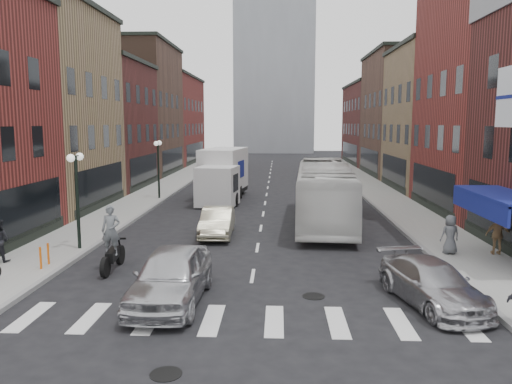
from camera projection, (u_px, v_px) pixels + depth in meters
The scene contains 26 objects.
ground at pixel (251, 285), 16.56m from camera, with size 160.00×160.00×0.00m, color black.
sidewalk_left at pixel (158, 191), 38.70m from camera, with size 3.00×74.00×0.15m, color gray.
sidewalk_right at pixel (378, 192), 37.94m from camera, with size 3.00×74.00×0.15m, color gray.
curb_left at pixel (177, 192), 38.64m from camera, with size 0.20×74.00×0.16m, color gray.
curb_right at pixel (359, 193), 38.01m from camera, with size 0.20×74.00×0.16m, color gray.
crosswalk_stripes at pixel (245, 321), 13.60m from camera, with size 12.00×2.20×0.01m, color silver.
bldg_left_mid_a at pixel (17, 109), 30.24m from camera, with size 10.30×10.20×12.30m.
bldg_left_mid_b at pixel (82, 125), 40.27m from camera, with size 10.30×10.20×10.30m.
bldg_left_far_a at pixel (124, 110), 50.95m from camera, with size 10.30×12.20×13.30m.
bldg_left_far_b at pixel (157, 120), 64.93m from camera, with size 10.30×16.20×11.30m.
bldg_right_mid_b at pixel (460, 119), 38.85m from camera, with size 10.30×10.20×11.30m.
bldg_right_far_a at pixel (420, 114), 49.66m from camera, with size 10.30×12.20×12.30m.
bldg_right_far_b at pixel (389, 124), 63.65m from camera, with size 10.30×16.20×10.30m.
awning_blue at pixel (498, 198), 18.27m from camera, with size 1.80×5.00×0.78m.
distant_tower at pixel (275, 13), 90.27m from camera, with size 14.00×14.00×50.00m, color #9399A0.
streetlamp_near at pixel (76, 183), 20.45m from camera, with size 0.32×1.22×4.11m.
streetlamp_far at pixel (158, 158), 34.30m from camera, with size 0.32×1.22×4.11m.
bike_rack at pixel (44, 256), 18.12m from camera, with size 0.08×0.68×0.80m.
box_truck at pixel (222, 175), 34.38m from camera, with size 3.16×8.37×3.53m.
motorcycle_rider at pixel (112, 240), 17.98m from camera, with size 0.71×2.38×2.43m.
transit_bus at pixel (324, 193), 26.47m from camera, with size 2.76×11.78×3.28m, color silver.
sedan_left_near at pixel (171, 276), 14.85m from camera, with size 1.95×4.86×1.66m, color silver.
sedan_left_far at pixel (217, 222), 23.66m from camera, with size 1.42×4.08×1.34m, color beige.
curb_car at pixel (432, 284), 14.71m from camera, with size 1.80×4.44×1.29m, color #AAAAAE.
ped_right_b at pixel (498, 235), 19.76m from camera, with size 0.94×0.47×1.60m, color #9C794F.
ped_right_c at pixel (450, 234), 19.85m from camera, with size 0.77×0.50×1.57m, color #525459.
Camera 1 is at (0.89, -15.95, 5.36)m, focal length 35.00 mm.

